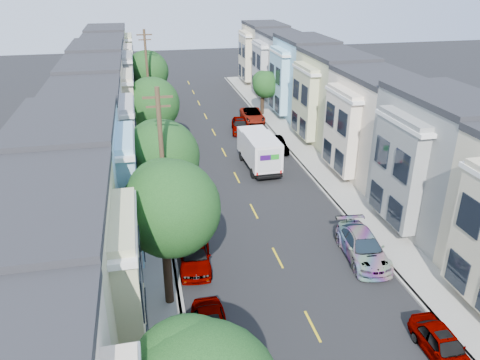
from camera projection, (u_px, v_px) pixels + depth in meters
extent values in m
plane|color=black|center=(278.00, 258.00, 27.90)|extent=(160.00, 160.00, 0.00)
cube|color=black|center=(230.00, 164.00, 41.26)|extent=(12.00, 70.00, 0.02)
cube|color=gray|center=(161.00, 169.00, 40.07)|extent=(0.30, 70.00, 0.15)
cube|color=gray|center=(295.00, 158.00, 42.38)|extent=(0.30, 70.00, 0.15)
cube|color=gray|center=(145.00, 170.00, 39.83)|extent=(2.60, 70.00, 0.15)
cube|color=gray|center=(309.00, 157.00, 42.63)|extent=(2.60, 70.00, 0.15)
cube|color=gold|center=(230.00, 164.00, 41.26)|extent=(0.12, 70.00, 0.01)
cube|color=beige|center=(99.00, 175.00, 39.13)|extent=(5.00, 70.00, 8.50)
cube|color=beige|center=(348.00, 155.00, 43.39)|extent=(5.00, 70.00, 8.50)
cylinder|color=black|center=(168.00, 272.00, 23.35)|extent=(0.44, 0.44, 3.83)
sphere|color=#286021|center=(169.00, 209.00, 21.93)|extent=(4.70, 4.70, 4.70)
cylinder|color=black|center=(159.00, 206.00, 30.21)|extent=(0.44, 0.44, 3.48)
sphere|color=#286021|center=(160.00, 157.00, 28.87)|extent=(4.70, 4.70, 4.70)
cylinder|color=black|center=(151.00, 140.00, 42.23)|extent=(0.44, 0.44, 3.28)
sphere|color=#286021|center=(152.00, 104.00, 40.93)|extent=(4.70, 4.70, 4.70)
cylinder|color=black|center=(147.00, 101.00, 54.02)|extent=(0.44, 0.44, 3.52)
sphere|color=#286021|center=(147.00, 72.00, 52.67)|extent=(4.70, 4.70, 4.70)
cylinder|color=black|center=(262.00, 105.00, 54.59)|extent=(0.44, 0.44, 2.51)
sphere|color=#286021|center=(265.00, 85.00, 53.68)|extent=(3.10, 3.10, 3.10)
cylinder|color=#42301E|center=(163.00, 177.00, 26.42)|extent=(0.26, 0.26, 10.00)
cube|color=#42301E|center=(158.00, 97.00, 24.52)|extent=(1.60, 0.12, 0.12)
cylinder|color=#42301E|center=(148.00, 80.00, 49.57)|extent=(0.26, 0.26, 10.00)
cube|color=#42301E|center=(144.00, 35.00, 47.67)|extent=(1.60, 0.12, 0.12)
cube|color=silver|center=(262.00, 151.00, 39.00)|extent=(2.37, 4.25, 2.32)
cube|color=silver|center=(253.00, 140.00, 41.81)|extent=(2.37, 1.98, 2.14)
cube|color=black|center=(259.00, 162.00, 40.32)|extent=(2.18, 6.10, 0.24)
cube|color=#2D0A51|center=(264.00, 158.00, 36.93)|extent=(0.89, 0.04, 0.43)
cube|color=#198C1E|center=(274.00, 157.00, 37.08)|extent=(0.69, 0.04, 0.43)
cylinder|color=black|center=(252.00, 173.00, 38.34)|extent=(0.28, 0.89, 0.89)
cylinder|color=black|center=(277.00, 171.00, 38.74)|extent=(0.28, 0.89, 0.89)
cylinder|color=black|center=(242.00, 156.00, 41.88)|extent=(0.28, 0.89, 0.89)
cylinder|color=black|center=(265.00, 154.00, 42.29)|extent=(0.28, 0.89, 0.89)
imported|color=black|center=(240.00, 125.00, 49.14)|extent=(2.42, 4.71, 1.46)
imported|color=#0F0C3A|center=(212.00, 331.00, 21.30)|extent=(1.66, 4.33, 1.41)
imported|color=silver|center=(195.00, 255.00, 26.87)|extent=(2.17, 4.76, 1.50)
imported|color=#4D1114|center=(179.00, 183.00, 36.00)|extent=(2.22, 4.72, 1.38)
imported|color=#495153|center=(443.00, 346.00, 20.53)|extent=(1.55, 3.98, 1.29)
imported|color=#B3B6BD|center=(363.00, 247.00, 27.59)|extent=(2.61, 5.26, 1.53)
imported|color=black|center=(276.00, 145.00, 43.97)|extent=(1.45, 3.89, 1.29)
imported|color=black|center=(252.00, 115.00, 52.56)|extent=(2.60, 5.12, 1.39)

